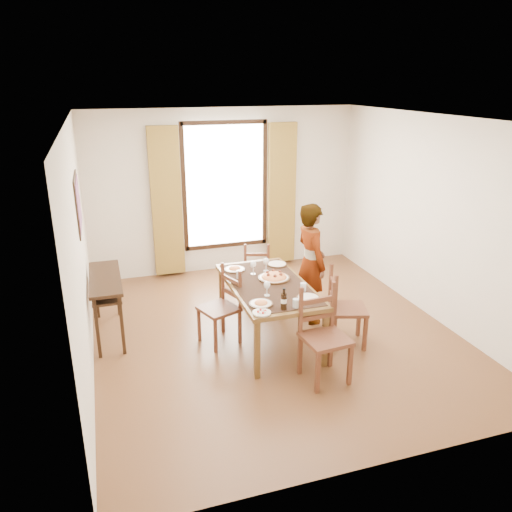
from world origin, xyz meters
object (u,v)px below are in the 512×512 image
object	(u,v)px
man	(311,263)
pasta_platter	(274,275)
console_table	(106,285)
dining_table	(268,289)

from	to	relation	value
man	pasta_platter	distance (m)	0.65
console_table	pasta_platter	bearing A→B (deg)	-16.63
console_table	man	xyz separation A→B (m)	(2.62, -0.36, 0.13)
dining_table	man	xyz separation A→B (m)	(0.72, 0.36, 0.12)
console_table	dining_table	xyz separation A→B (m)	(1.91, -0.72, 0.00)
console_table	man	size ratio (longest dim) A/B	0.74
console_table	dining_table	world-z (taller)	console_table
man	console_table	bearing A→B (deg)	78.52
man	pasta_platter	world-z (taller)	man
pasta_platter	dining_table	bearing A→B (deg)	-134.46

